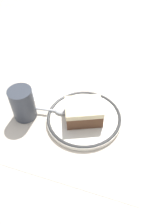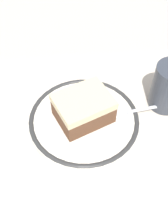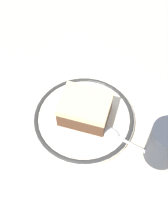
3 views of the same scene
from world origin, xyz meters
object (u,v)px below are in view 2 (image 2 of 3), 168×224
Objects in this scene: cake_slice at (83,108)px; spoon at (129,111)px; cup at (168,89)px; napkin at (168,162)px; plate at (84,120)px.

cake_slice reaches higher than spoon.
cup is 0.71× the size of napkin.
cake_slice is 0.84× the size of spoon.
spoon is 0.11m from napkin.
cup reaches higher than plate.
cake_slice is (-0.00, 0.00, 0.03)m from plate.
plate is 0.03m from cake_slice.
spoon is 1.08× the size of napkin.
cake_slice is 0.90× the size of napkin.
cup is at bearing 10.44° from cake_slice.
spoon is 0.08m from cup.
cup is at bearing 78.74° from napkin.
plate is 0.08m from spoon.
cake_slice is 0.09m from spoon.
cake_slice is at bearing 101.14° from plate.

